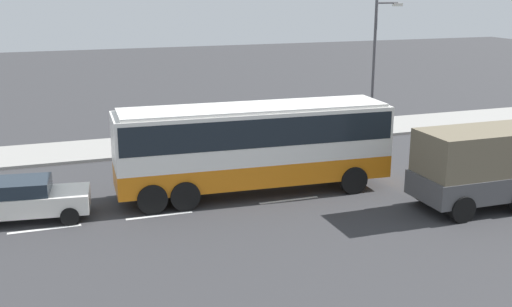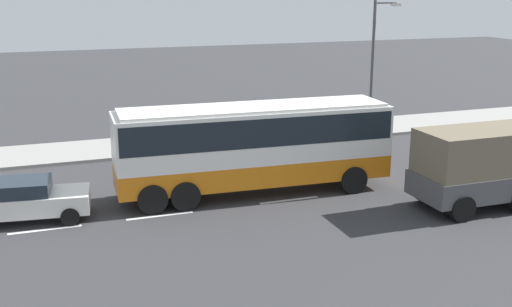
% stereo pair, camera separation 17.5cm
% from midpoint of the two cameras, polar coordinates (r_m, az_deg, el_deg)
% --- Properties ---
extents(ground_plane, '(120.00, 120.00, 0.00)m').
position_cam_midpoint_polar(ground_plane, '(25.49, 1.38, -3.22)').
color(ground_plane, '#333335').
extents(sidewalk_curb, '(80.00, 4.00, 0.15)m').
position_cam_midpoint_polar(sidewalk_curb, '(33.09, -3.70, 1.21)').
color(sidewalk_curb, gray).
rests_on(sidewalk_curb, ground_plane).
extents(lane_centreline, '(41.32, 0.16, 0.01)m').
position_cam_midpoint_polar(lane_centreline, '(26.25, 12.79, -3.04)').
color(lane_centreline, white).
rests_on(lane_centreline, ground_plane).
extents(coach_bus, '(10.85, 3.03, 3.52)m').
position_cam_midpoint_polar(coach_bus, '(24.35, 0.01, 1.25)').
color(coach_bus, orange).
rests_on(coach_bus, ground_plane).
extents(cargo_truck, '(7.28, 2.55, 2.96)m').
position_cam_midpoint_polar(cargo_truck, '(25.05, 21.77, -0.87)').
color(cargo_truck, red).
rests_on(cargo_truck, ground_plane).
extents(car_white_minivan, '(4.52, 2.29, 1.48)m').
position_cam_midpoint_polar(car_white_minivan, '(23.35, -20.28, -3.89)').
color(car_white_minivan, white).
rests_on(car_white_minivan, ground_plane).
extents(pedestrian_near_curb, '(0.32, 0.32, 1.59)m').
position_cam_midpoint_polar(pedestrian_near_curb, '(35.51, 9.73, 3.61)').
color(pedestrian_near_curb, '#38334C').
rests_on(pedestrian_near_curb, sidewalk_curb).
extents(street_lamp, '(1.56, 0.24, 7.11)m').
position_cam_midpoint_polar(street_lamp, '(34.07, 11.07, 8.42)').
color(street_lamp, '#47474C').
rests_on(street_lamp, sidewalk_curb).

